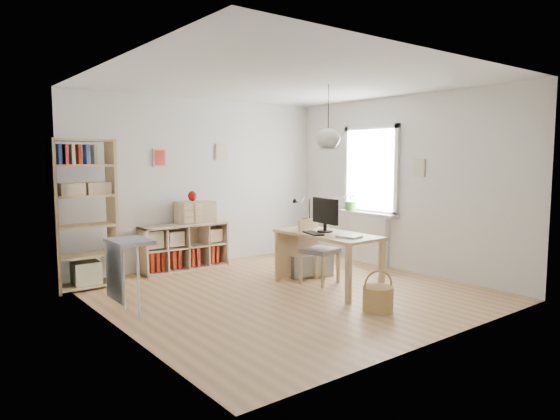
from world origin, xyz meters
TOP-DOWN VIEW (x-y plane):
  - ground at (0.00, 0.00)m, footprint 4.50×4.50m
  - room_shell at (0.55, -0.15)m, footprint 4.50×4.50m
  - window_unit at (2.23, 0.60)m, footprint 0.07×1.16m
  - radiator at (2.19, 0.60)m, footprint 0.10×0.80m
  - windowsill at (2.14, 0.60)m, footprint 0.22×1.20m
  - desk at (0.55, -0.15)m, footprint 0.70×1.50m
  - cube_shelf at (-0.47, 2.08)m, footprint 1.40×0.38m
  - tall_bookshelf at (-2.04, 1.80)m, footprint 0.80×0.38m
  - side_table at (-2.04, 0.35)m, footprint 0.40×0.55m
  - chair at (0.62, 0.14)m, footprint 0.52×0.52m
  - wicker_basket at (0.30, -1.27)m, footprint 0.35×0.35m
  - storage_chest at (0.87, 0.64)m, footprint 0.82×0.88m
  - monitor at (0.59, -0.06)m, footprint 0.21×0.53m
  - keyboard at (0.34, -0.10)m, footprint 0.25×0.41m
  - task_lamp at (0.62, 0.47)m, footprint 0.40×0.15m
  - yarn_ball at (0.64, 0.40)m, footprint 0.15×0.15m
  - paper_tray at (0.50, -0.60)m, footprint 0.28×0.32m
  - drawer_chest at (-0.25, 2.04)m, footprint 0.65×0.37m
  - red_vase at (-0.30, 2.04)m, footprint 0.14×0.14m
  - potted_plant at (2.12, 0.95)m, footprint 0.40×0.38m

SIDE VIEW (x-z plane):
  - ground at x=0.00m, z-range 0.00..0.00m
  - wicker_basket at x=0.30m, z-range -0.09..0.40m
  - storage_chest at x=0.87m, z-range -0.12..0.56m
  - cube_shelf at x=-0.47m, z-range -0.06..0.66m
  - radiator at x=2.19m, z-range 0.00..0.80m
  - chair at x=0.62m, z-range 0.06..0.96m
  - desk at x=0.55m, z-range 0.28..1.03m
  - side_table at x=-2.04m, z-range 0.24..1.09m
  - keyboard at x=0.34m, z-range 0.75..0.77m
  - paper_tray at x=0.50m, z-range 0.75..0.78m
  - yarn_ball at x=0.64m, z-range 0.75..0.90m
  - windowsill at x=2.14m, z-range 0.80..0.86m
  - drawer_chest at x=-0.25m, z-range 0.72..1.07m
  - monitor at x=0.59m, z-range 0.78..1.24m
  - potted_plant at x=2.12m, z-range 0.86..1.21m
  - task_lamp at x=0.62m, z-range 0.83..1.25m
  - tall_bookshelf at x=-2.04m, z-range 0.09..2.09m
  - red_vase at x=-0.30m, z-range 1.07..1.23m
  - window_unit at x=2.23m, z-range 0.82..2.28m
  - room_shell at x=0.55m, z-range -0.25..4.25m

